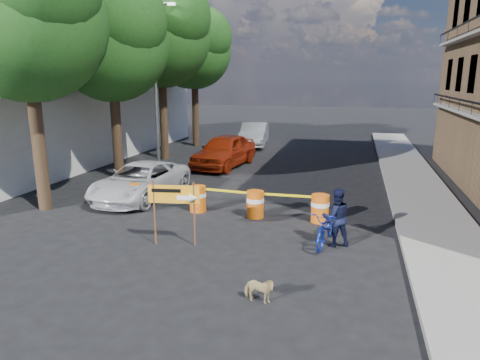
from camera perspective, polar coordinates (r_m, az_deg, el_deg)
The scene contains 19 objects.
ground at distance 11.70m, azimuth -4.09°, elevation -9.24°, with size 120.00×120.00×0.00m, color black.
sidewalk_east at distance 16.98m, azimuth 23.33°, elevation -2.79°, with size 2.40×40.00×0.15m, color gray.
white_building at distance 26.16m, azimuth -24.68°, elevation 8.97°, with size 8.00×22.00×6.00m, color silver.
tree_near at distance 16.07m, azimuth -26.58°, elevation 18.74°, with size 5.46×5.20×9.15m.
tree_mid_a at distance 20.10m, azimuth -16.70°, elevation 17.21°, with size 5.25×5.00×8.68m.
tree_mid_b at distance 24.56m, azimuth -10.43°, elevation 18.43°, with size 5.67×5.40×9.62m.
tree_far at distance 29.13m, azimuth -6.04°, elevation 16.78°, with size 5.04×4.80×8.84m.
streetlamp at distance 21.86m, azimuth -11.08°, elevation 12.89°, with size 1.25×0.18×8.00m.
barrel_far_left at distance 15.56m, azimuth -13.40°, elevation -1.94°, with size 0.58×0.58×0.90m.
barrel_mid_left at distance 14.80m, azimuth -5.65°, elevation -2.43°, with size 0.58×0.58×0.90m.
barrel_mid_right at distance 14.10m, azimuth 2.04°, elevation -3.17°, with size 0.58×0.58×0.90m.
barrel_far_right at distance 13.89m, azimuth 10.62°, elevation -3.67°, with size 0.58×0.58×0.90m.
detour_sign at distance 11.64m, azimuth -7.97°, elevation -2.57°, with size 1.39×0.35×1.81m.
pedestrian at distance 11.97m, azimuth 12.69°, elevation -4.86°, with size 0.79×0.61×1.62m, color black.
bicycle at distance 11.94m, azimuth 11.55°, elevation -4.11°, with size 0.67×1.01×1.92m, color #122898.
dog at distance 9.04m, azimuth 2.51°, elevation -14.43°, with size 0.31×0.68×0.57m, color tan.
suv_white at distance 16.77m, azimuth -13.13°, elevation -0.12°, with size 2.21×4.80×1.33m, color silver.
sedan_red at distance 22.15m, azimuth -2.11°, elevation 3.93°, with size 1.98×4.91×1.67m, color #A2270D.
sedan_silver at distance 29.07m, azimuth 1.90°, elevation 6.10°, with size 1.64×4.71×1.55m, color silver.
Camera 1 is at (3.58, -10.18, 4.52)m, focal length 32.00 mm.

